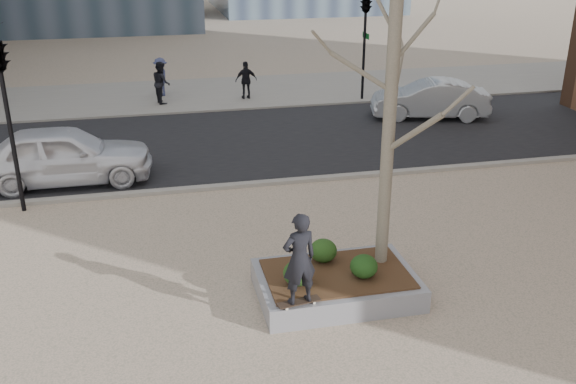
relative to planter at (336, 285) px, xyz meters
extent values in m
plane|color=tan|center=(-1.00, 0.00, -0.23)|extent=(120.00, 120.00, 0.00)
cube|color=black|center=(-1.00, 10.00, -0.21)|extent=(60.00, 8.00, 0.02)
cube|color=gray|center=(-1.00, 17.00, -0.21)|extent=(60.00, 6.00, 0.02)
cube|color=gray|center=(0.00, 0.00, 0.00)|extent=(3.00, 2.00, 0.45)
cube|color=#382314|center=(0.00, 0.00, 0.25)|extent=(2.70, 1.70, 0.04)
ellipsoid|color=black|center=(-0.82, -0.25, 0.50)|extent=(0.55, 0.55, 0.47)
ellipsoid|color=#143611|center=(-0.12, 0.52, 0.49)|extent=(0.54, 0.54, 0.46)
ellipsoid|color=#173D13|center=(0.45, -0.25, 0.49)|extent=(0.52, 0.52, 0.44)
imported|color=black|center=(-0.95, -0.88, 1.14)|extent=(0.68, 0.52, 1.68)
imported|color=white|center=(-5.61, 7.35, 0.60)|extent=(4.74, 1.93, 1.61)
imported|color=#96999D|center=(7.00, 11.30, 0.50)|extent=(4.50, 2.52, 1.40)
imported|color=black|center=(-2.62, 15.72, 0.63)|extent=(0.79, 0.93, 1.67)
imported|color=#394068|center=(-2.59, 16.98, 0.60)|extent=(0.67, 1.07, 1.59)
imported|color=black|center=(0.82, 15.69, 0.57)|extent=(0.92, 0.43, 1.54)
camera|label=1|loc=(-3.26, -10.24, 6.32)|focal=40.00mm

